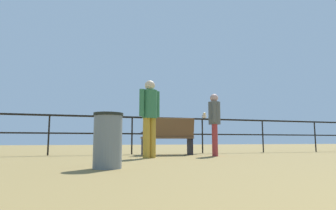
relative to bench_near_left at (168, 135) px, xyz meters
name	(u,v)px	position (x,y,z in m)	size (l,w,h in m)	color
pier_railing	(169,127)	(0.28, 0.77, 0.28)	(24.66, 0.05, 1.09)	black
bench_near_left	(168,135)	(0.00, 0.00, 0.00)	(1.45, 0.83, 1.00)	brown
person_by_bench	(214,120)	(0.96, -0.92, 0.37)	(0.30, 0.46, 1.58)	#9E2F2F
person_at_railing	(150,113)	(-0.82, -1.20, 0.48)	(0.52, 0.34, 1.76)	#B78C2B
seagull_on_rail	(204,116)	(1.46, 0.75, 0.64)	(0.24, 0.40, 0.19)	silver
trash_bin	(108,140)	(-1.98, -3.38, -0.14)	(0.41, 0.41, 0.77)	slate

